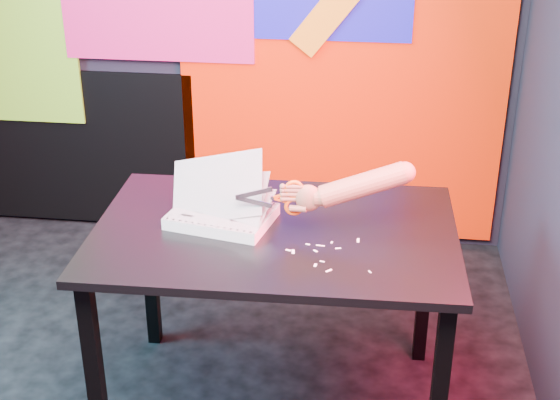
# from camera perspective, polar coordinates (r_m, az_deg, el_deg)

# --- Properties ---
(room) EXTENTS (3.01, 3.01, 2.71)m
(room) POSITION_cam_1_polar(r_m,az_deg,el_deg) (2.45, -12.76, 9.95)
(room) COLOR black
(room) RESTS_ON ground
(backdrop) EXTENTS (2.88, 0.05, 2.08)m
(backdrop) POSITION_cam_1_polar(r_m,az_deg,el_deg) (3.90, -4.26, 10.13)
(backdrop) COLOR #F62403
(backdrop) RESTS_ON ground
(work_table) EXTENTS (1.25, 0.85, 0.75)m
(work_table) POSITION_cam_1_polar(r_m,az_deg,el_deg) (2.70, -0.37, -3.76)
(work_table) COLOR black
(work_table) RESTS_ON ground
(printout_stack) EXTENTS (0.38, 0.31, 0.26)m
(printout_stack) POSITION_cam_1_polar(r_m,az_deg,el_deg) (2.70, -4.29, -1.08)
(printout_stack) COLOR white
(printout_stack) RESTS_ON work_table
(scissors) EXTENTS (0.23, 0.03, 0.13)m
(scissors) POSITION_cam_1_polar(r_m,az_deg,el_deg) (2.58, 0.68, 0.16)
(scissors) COLOR silver
(scissors) RESTS_ON printout_stack
(hand_forearm) EXTENTS (0.43, 0.11, 0.18)m
(hand_forearm) POSITION_cam_1_polar(r_m,az_deg,el_deg) (2.57, 5.41, 0.97)
(hand_forearm) COLOR brown
(hand_forearm) RESTS_ON work_table
(paper_clippings) EXTENTS (0.28, 0.23, 0.00)m
(paper_clippings) POSITION_cam_1_polar(r_m,az_deg,el_deg) (2.51, 3.06, -3.85)
(paper_clippings) COLOR white
(paper_clippings) RESTS_ON work_table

